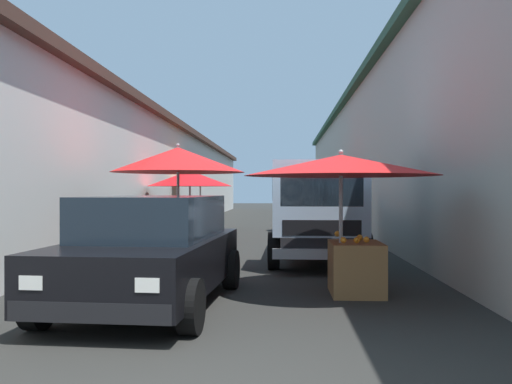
% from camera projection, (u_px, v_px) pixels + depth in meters
% --- Properties ---
extents(ground, '(90.00, 90.00, 0.00)m').
position_uv_depth(ground, '(260.00, 239.00, 16.75)').
color(ground, '#282826').
extents(building_left_whitewash, '(49.80, 7.50, 4.17)m').
position_uv_depth(building_left_whitewash, '(73.00, 175.00, 19.33)').
color(building_left_whitewash, silver).
rests_on(building_left_whitewash, ground).
extents(building_right_concrete, '(49.80, 7.50, 5.40)m').
position_uv_depth(building_right_concrete, '(460.00, 156.00, 18.64)').
color(building_right_concrete, '#A39E93').
rests_on(building_right_concrete, ground).
extents(fruit_stall_near_right, '(2.84, 2.84, 2.13)m').
position_uv_depth(fruit_stall_near_right, '(344.00, 185.00, 7.82)').
color(fruit_stall_near_right, '#9E9EA3').
rests_on(fruit_stall_near_right, ground).
extents(fruit_stall_mid_lane, '(2.20, 2.20, 2.17)m').
position_uv_depth(fruit_stall_mid_lane, '(201.00, 187.00, 20.08)').
color(fruit_stall_mid_lane, '#9E9EA3').
rests_on(fruit_stall_mid_lane, ground).
extents(fruit_stall_near_left, '(2.62, 2.62, 2.45)m').
position_uv_depth(fruit_stall_near_left, '(179.00, 169.00, 10.47)').
color(fruit_stall_near_left, '#9E9EA3').
rests_on(fruit_stall_near_left, ground).
extents(fruit_stall_far_left, '(2.52, 2.52, 2.19)m').
position_uv_depth(fruit_stall_far_left, '(191.00, 186.00, 15.88)').
color(fruit_stall_far_left, '#9E9EA3').
rests_on(fruit_stall_far_left, ground).
extents(fruit_stall_far_right, '(2.25, 2.25, 2.08)m').
position_uv_depth(fruit_stall_far_right, '(309.00, 189.00, 19.67)').
color(fruit_stall_far_right, '#9E9EA3').
rests_on(fruit_stall_far_right, ground).
extents(hatchback_car, '(4.01, 2.12, 1.45)m').
position_uv_depth(hatchback_car, '(152.00, 250.00, 7.12)').
color(hatchback_car, black).
rests_on(hatchback_car, ground).
extents(delivery_truck, '(4.95, 2.03, 2.08)m').
position_uv_depth(delivery_truck, '(318.00, 214.00, 10.95)').
color(delivery_truck, black).
rests_on(delivery_truck, ground).
extents(vendor_by_crates, '(0.62, 0.33, 1.61)m').
position_uv_depth(vendor_by_crates, '(348.00, 212.00, 14.65)').
color(vendor_by_crates, navy).
rests_on(vendor_by_crates, ground).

